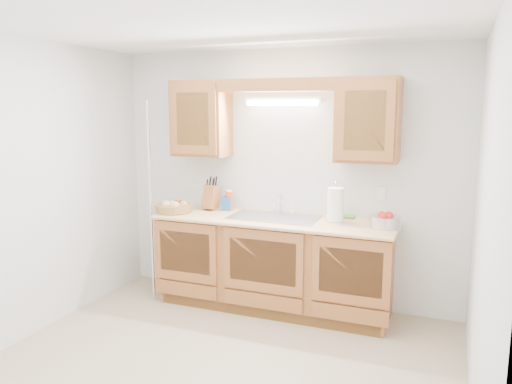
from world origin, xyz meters
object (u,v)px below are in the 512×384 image
at_px(fruit_basket, 174,207).
at_px(apple_bowl, 385,221).
at_px(paper_towel, 335,205).
at_px(knife_block, 211,197).

xyz_separation_m(fruit_basket, apple_bowl, (2.06, 0.10, 0.01)).
xyz_separation_m(fruit_basket, paper_towel, (1.61, 0.14, 0.11)).
relative_size(fruit_basket, knife_block, 1.26).
height_order(paper_towel, apple_bowl, paper_towel).
relative_size(fruit_basket, apple_bowl, 1.50).
height_order(knife_block, apple_bowl, knife_block).
bearing_deg(paper_towel, fruit_basket, -174.88).
relative_size(knife_block, paper_towel, 0.94).
distance_m(fruit_basket, paper_towel, 1.62).
height_order(knife_block, paper_towel, paper_towel).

